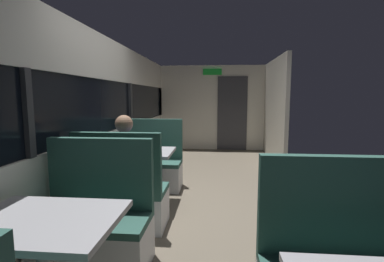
# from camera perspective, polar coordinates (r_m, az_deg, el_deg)

# --- Properties ---
(ground_plane) EXTENTS (3.30, 9.20, 0.02)m
(ground_plane) POSITION_cam_1_polar(r_m,az_deg,el_deg) (3.92, 2.69, -15.17)
(ground_plane) COLOR #665B4C
(carriage_window_panel_left) EXTENTS (0.09, 8.48, 2.30)m
(carriage_window_panel_left) POSITION_cam_1_polar(r_m,az_deg,el_deg) (3.98, -18.60, 1.45)
(carriage_window_panel_left) COLOR beige
(carriage_window_panel_left) RESTS_ON ground_plane
(carriage_end_bulkhead) EXTENTS (2.90, 0.11, 2.30)m
(carriage_end_bulkhead) POSITION_cam_1_polar(r_m,az_deg,el_deg) (7.83, 4.49, 4.57)
(carriage_end_bulkhead) COLOR beige
(carriage_end_bulkhead) RESTS_ON ground_plane
(carriage_aisle_panel_right) EXTENTS (0.08, 2.40, 2.30)m
(carriage_aisle_panel_right) POSITION_cam_1_polar(r_m,az_deg,el_deg) (6.76, 16.28, 4.04)
(carriage_aisle_panel_right) COLOR beige
(carriage_aisle_panel_right) RESTS_ON ground_plane
(dining_table_near_window) EXTENTS (0.90, 0.70, 0.74)m
(dining_table_near_window) POSITION_cam_1_polar(r_m,az_deg,el_deg) (2.03, -27.78, -17.91)
(dining_table_near_window) COLOR #9E9EA3
(dining_table_near_window) RESTS_ON ground_plane
(bench_near_window_facing_entry) EXTENTS (0.95, 0.50, 1.10)m
(bench_near_window_facing_entry) POSITION_cam_1_polar(r_m,az_deg,el_deg) (2.72, -18.97, -18.21)
(bench_near_window_facing_entry) COLOR silver
(bench_near_window_facing_entry) RESTS_ON ground_plane
(dining_table_mid_window) EXTENTS (0.90, 0.70, 0.74)m
(dining_table_mid_window) POSITION_cam_1_polar(r_m,az_deg,el_deg) (3.90, -10.55, -5.38)
(dining_table_mid_window) COLOR #9E9EA3
(dining_table_mid_window) RESTS_ON ground_plane
(bench_mid_window_facing_end) EXTENTS (0.95, 0.50, 1.10)m
(bench_mid_window_facing_end) POSITION_cam_1_polar(r_m,az_deg,el_deg) (3.34, -13.74, -13.14)
(bench_mid_window_facing_end) COLOR silver
(bench_mid_window_facing_end) RESTS_ON ground_plane
(bench_mid_window_facing_entry) EXTENTS (0.95, 0.50, 1.10)m
(bench_mid_window_facing_entry) POSITION_cam_1_polar(r_m,az_deg,el_deg) (4.63, -8.12, -7.32)
(bench_mid_window_facing_entry) COLOR silver
(bench_mid_window_facing_entry) RESTS_ON ground_plane
(seated_passenger) EXTENTS (0.47, 0.55, 1.26)m
(seated_passenger) POSITION_cam_1_polar(r_m,az_deg,el_deg) (3.34, -13.44, -9.36)
(seated_passenger) COLOR #26262D
(seated_passenger) RESTS_ON ground_plane
(coffee_cup_primary) EXTENTS (0.07, 0.07, 0.09)m
(coffee_cup_primary) POSITION_cam_1_polar(r_m,az_deg,el_deg) (3.84, -11.78, -3.39)
(coffee_cup_primary) COLOR #B23333
(coffee_cup_primary) RESTS_ON dining_table_mid_window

